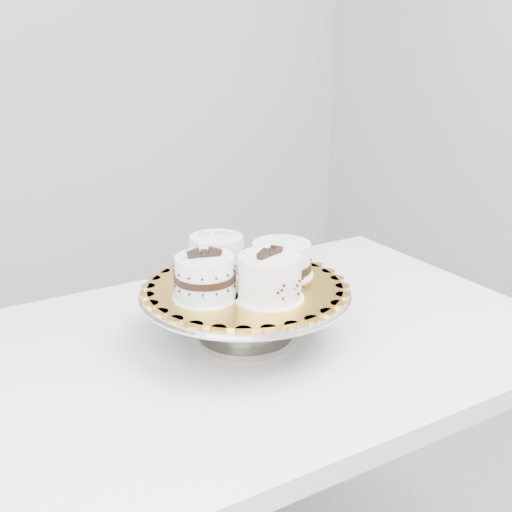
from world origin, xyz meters
TOP-DOWN VIEW (x-y plane):
  - table at (-0.02, 0.16)m, footprint 1.21×0.89m
  - cake_stand at (-0.05, 0.16)m, footprint 0.38×0.38m
  - cake_board at (-0.05, 0.16)m, footprint 0.37×0.37m
  - cake_swirl at (-0.05, 0.09)m, footprint 0.12×0.12m
  - cake_banded at (-0.13, 0.16)m, footprint 0.13×0.13m
  - cake_dots at (-0.05, 0.25)m, footprint 0.12×0.12m
  - cake_ribbon at (0.04, 0.16)m, footprint 0.13×0.12m

SIDE VIEW (x-z plane):
  - table at x=-0.02m, z-range 0.29..1.04m
  - cake_stand at x=-0.05m, z-range 0.77..0.87m
  - cake_board at x=-0.05m, z-range 0.85..0.86m
  - cake_ribbon at x=0.04m, z-range 0.85..0.92m
  - cake_banded at x=-0.13m, z-range 0.85..0.94m
  - cake_dots at x=-0.05m, z-range 0.86..0.93m
  - cake_swirl at x=-0.05m, z-range 0.85..0.94m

